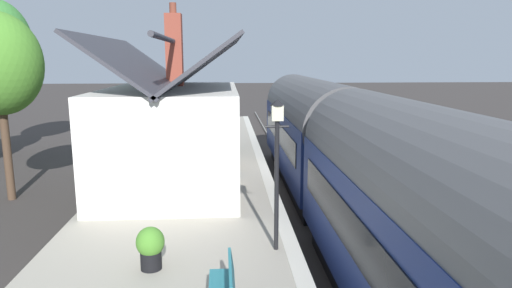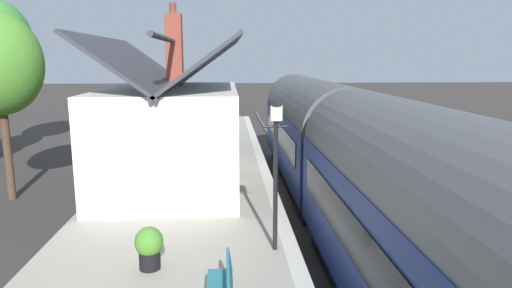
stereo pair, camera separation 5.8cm
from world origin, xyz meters
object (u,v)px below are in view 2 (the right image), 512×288
object	(u,v)px
train	(425,225)
planter_by_door	(149,246)
station_building	(173,132)
station_sign_board	(237,110)
bench_near_building	(228,140)
planter_bench_left	(192,133)
lamp_post_platform	(276,145)

from	to	relation	value
train	planter_by_door	bearing A→B (deg)	76.80
station_building	station_sign_board	xyz separation A→B (m)	(11.11, -2.40, -0.54)
station_building	bench_near_building	distance (m)	5.89
planter_bench_left	lamp_post_platform	xyz separation A→B (m)	(-13.29, -2.83, 1.90)
station_building	planter_by_door	world-z (taller)	station_building
bench_near_building	planter_by_door	bearing A→B (deg)	172.31
station_building	station_sign_board	distance (m)	11.38
bench_near_building	planter_bench_left	distance (m)	2.87
bench_near_building	lamp_post_platform	world-z (taller)	lamp_post_platform
station_building	planter_by_door	xyz separation A→B (m)	(-6.40, -0.23, -1.25)
train	station_sign_board	bearing A→B (deg)	8.73
planter_bench_left	station_sign_board	bearing A→B (deg)	-34.93
lamp_post_platform	station_building	bearing A→B (deg)	26.67
station_building	lamp_post_platform	size ratio (longest dim) A/B	2.28
train	planter_bench_left	distance (m)	16.15
station_building	planter_bench_left	size ratio (longest dim) A/B	9.66
lamp_post_platform	station_sign_board	distance (m)	16.78
station_building	planter_bench_left	world-z (taller)	station_building
bench_near_building	planter_bench_left	size ratio (longest dim) A/B	1.80
planter_bench_left	planter_by_door	distance (m)	14.06
station_building	bench_near_building	bearing A→B (deg)	-18.53
bench_near_building	planter_bench_left	xyz separation A→B (m)	(2.20, 1.83, -0.03)
station_building	bench_near_building	size ratio (longest dim) A/B	5.35
train	station_sign_board	world-z (taller)	train
planter_bench_left	station_sign_board	xyz separation A→B (m)	(3.45, -2.41, 0.75)
planter_bench_left	train	bearing A→B (deg)	-160.90
station_building	bench_near_building	world-z (taller)	station_building
train	station_sign_board	distance (m)	18.91
bench_near_building	planter_by_door	world-z (taller)	planter_by_door
bench_near_building	station_building	bearing A→B (deg)	161.47
planter_by_door	station_sign_board	size ratio (longest dim) A/B	0.56
train	station_sign_board	xyz separation A→B (m)	(18.69, 2.87, -0.06)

